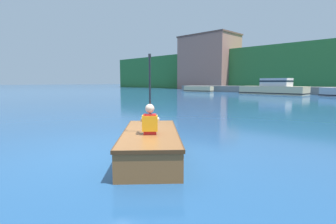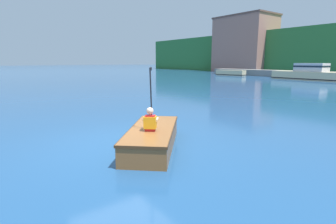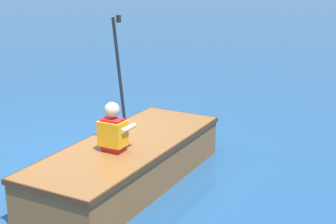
{
  "view_description": "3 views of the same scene",
  "coord_description": "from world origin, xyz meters",
  "px_view_note": "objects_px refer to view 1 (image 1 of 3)",
  "views": [
    {
      "loc": [
        4.73,
        -2.93,
        1.5
      ],
      "look_at": [
        0.83,
        0.97,
        0.87
      ],
      "focal_mm": 28.0,
      "sensor_mm": 36.0,
      "label": 1
    },
    {
      "loc": [
        6.19,
        -3.05,
        2.17
      ],
      "look_at": [
        0.83,
        0.97,
        0.87
      ],
      "focal_mm": 28.0,
      "sensor_mm": 36.0,
      "label": 2
    },
    {
      "loc": [
        6.51,
        -0.46,
        2.62
      ],
      "look_at": [
        0.83,
        0.97,
        0.87
      ],
      "focal_mm": 55.0,
      "sensor_mm": 36.0,
      "label": 3
    }
  ],
  "objects_px": {
    "moored_boat_dock_center_far": "(274,88)",
    "person_paddler": "(150,120)",
    "rowboat_foreground": "(151,142)",
    "moored_boat_dock_center_near": "(199,89)"
  },
  "relations": [
    {
      "from": "moored_boat_dock_center_far",
      "to": "rowboat_foreground",
      "type": "height_order",
      "value": "moored_boat_dock_center_far"
    },
    {
      "from": "person_paddler",
      "to": "rowboat_foreground",
      "type": "bearing_deg",
      "value": 137.45
    },
    {
      "from": "moored_boat_dock_center_near",
      "to": "rowboat_foreground",
      "type": "relative_size",
      "value": 1.63
    },
    {
      "from": "moored_boat_dock_center_near",
      "to": "moored_boat_dock_center_far",
      "type": "relative_size",
      "value": 0.6
    },
    {
      "from": "moored_boat_dock_center_far",
      "to": "person_paddler",
      "type": "distance_m",
      "value": 30.21
    },
    {
      "from": "moored_boat_dock_center_near",
      "to": "rowboat_foreground",
      "type": "height_order",
      "value": "moored_boat_dock_center_near"
    },
    {
      "from": "rowboat_foreground",
      "to": "moored_boat_dock_center_far",
      "type": "bearing_deg",
      "value": 108.67
    },
    {
      "from": "moored_boat_dock_center_far",
      "to": "rowboat_foreground",
      "type": "bearing_deg",
      "value": -71.33
    },
    {
      "from": "moored_boat_dock_center_near",
      "to": "person_paddler",
      "type": "height_order",
      "value": "person_paddler"
    },
    {
      "from": "moored_boat_dock_center_far",
      "to": "person_paddler",
      "type": "xyz_separation_m",
      "value": [
        9.82,
        -28.57,
        0.06
      ]
    }
  ]
}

